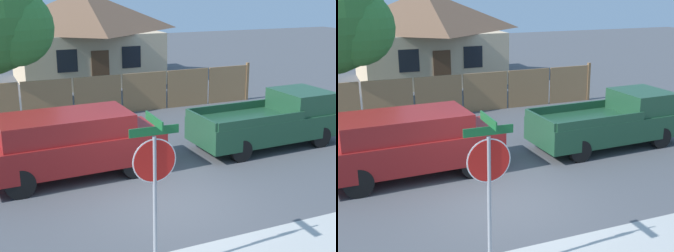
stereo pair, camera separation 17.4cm
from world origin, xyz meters
TOP-DOWN VIEW (x-y plane):
  - ground_plane at (0.00, 0.00)m, footprint 80.00×80.00m
  - wooden_fence at (1.75, 8.49)m, footprint 12.17×0.12m
  - house at (2.18, 16.27)m, footprint 7.89×6.59m
  - red_suv at (-1.65, 2.63)m, footprint 4.96×2.10m
  - orange_pickup at (5.00, 2.64)m, footprint 5.04×2.10m
  - stop_sign at (-1.28, -2.58)m, footprint 0.88×0.79m

SIDE VIEW (x-z plane):
  - ground_plane at x=0.00m, z-range 0.00..0.00m
  - wooden_fence at x=1.75m, z-range -0.05..1.67m
  - orange_pickup at x=5.00m, z-range -0.04..1.70m
  - red_suv at x=-1.65m, z-range 0.08..1.86m
  - stop_sign at x=-1.28m, z-range 0.52..3.50m
  - house at x=2.18m, z-range 0.09..4.97m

